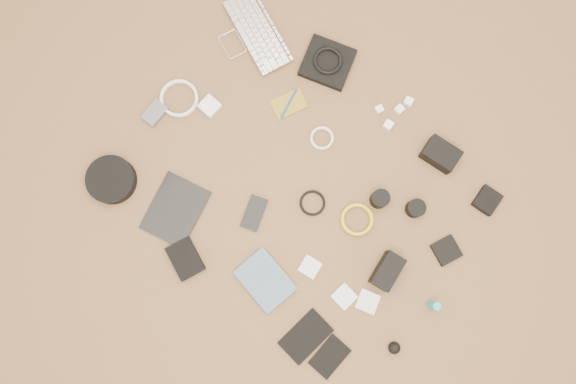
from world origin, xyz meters
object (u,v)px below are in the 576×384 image
Objects in this scene: tablet at (175,210)px; paperback at (249,294)px; laptop at (247,38)px; phone at (254,213)px; dslr_camera at (441,154)px; headphone_case at (111,180)px.

tablet is 0.42m from paperback.
tablet is at bearing -49.62° from laptop.
tablet is 0.30m from phone.
laptop reaches higher than paperback.
laptop is 0.98m from paperback.
dslr_camera is (0.86, 0.11, 0.02)m from laptop.
dslr_camera is 1.00× the size of phone.
paperback reaches higher than phone.
laptop is 2.64× the size of dslr_camera.
paperback is at bearing 0.48° from headphone_case.
dslr_camera is 0.73m from phone.
headphone_case is 0.67m from paperback.
laptop is at bearing 50.46° from paperback.
laptop is at bearing 95.08° from tablet.
paperback is at bearing -72.54° from phone.
tablet is at bearing 14.56° from headphone_case.
headphone_case reaches higher than phone.
headphone_case is at bearing -141.77° from dslr_camera.
dslr_camera is 1.02m from tablet.
laptop is 0.72m from tablet.
headphone_case is (-0.26, -0.07, 0.02)m from tablet.
laptop is at bearing 113.09° from phone.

